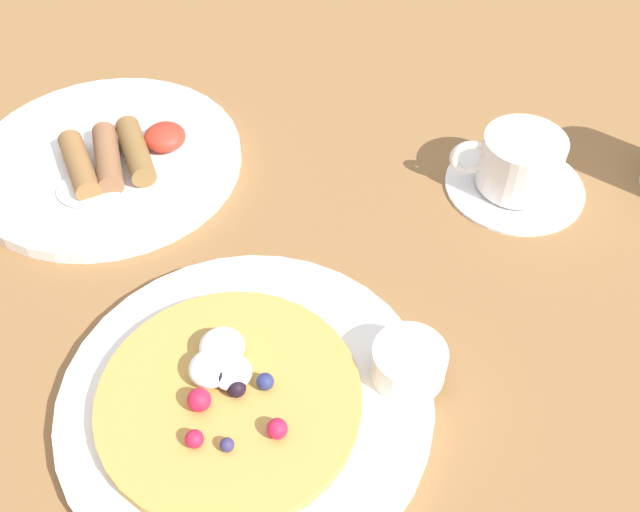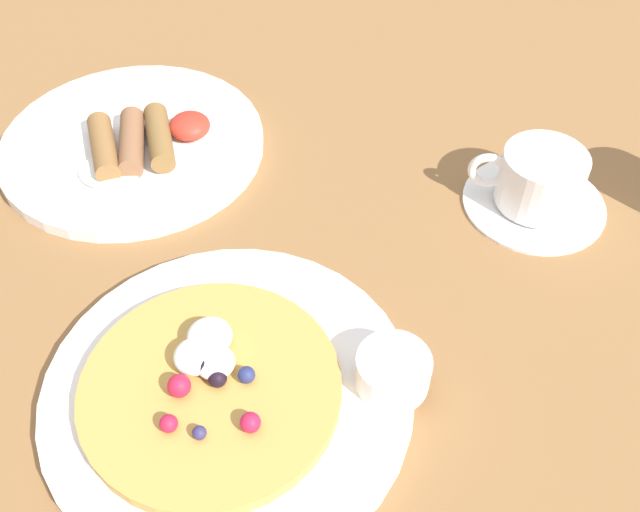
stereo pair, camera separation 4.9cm
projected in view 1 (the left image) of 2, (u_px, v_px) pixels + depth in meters
The scene contains 8 objects.
ground_plane at pixel (266, 295), 63.99cm from camera, with size 179.46×147.67×3.00cm, color brown.
pancake_plate at pixel (246, 399), 54.39cm from camera, with size 28.21×28.21×1.36cm, color white.
pancake_with_berries at pixel (228, 395), 52.90cm from camera, with size 19.54×19.54×3.31cm.
syrup_ramekin at pixel (409, 362), 54.06cm from camera, with size 5.66×5.66×2.86cm.
breakfast_plate at pixel (107, 160), 73.04cm from camera, with size 27.07×27.07×1.32cm, color white.
fried_breakfast at pixel (116, 157), 70.62cm from camera, with size 12.40×12.48×2.61cm.
coffee_saucer at pixel (514, 185), 71.03cm from camera, with size 13.62×13.62×0.64cm, color white.
coffee_cup at pixel (519, 161), 68.73cm from camera, with size 10.75×7.84×5.39cm.
Camera 1 is at (10.67, -39.23, 48.26)cm, focal length 40.49 mm.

